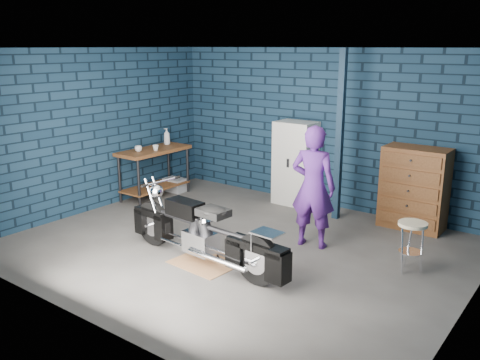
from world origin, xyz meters
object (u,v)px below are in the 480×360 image
object	(u,v)px
motorcycle	(204,228)
shop_stool	(411,247)
locker	(295,163)
tool_chest	(414,188)
workbench	(155,173)
person	(313,187)
storage_bin	(175,185)

from	to	relation	value
motorcycle	shop_stool	xyz separation A→B (m)	(2.20, 1.35, -0.17)
locker	tool_chest	size ratio (longest dim) A/B	1.16
workbench	person	distance (m)	3.52
storage_bin	shop_stool	bearing A→B (deg)	-10.36
workbench	locker	size ratio (longest dim) A/B	0.96
storage_bin	tool_chest	world-z (taller)	tool_chest
workbench	tool_chest	xyz separation A→B (m)	(4.37, 1.20, 0.17)
workbench	motorcycle	distance (m)	3.19
workbench	tool_chest	distance (m)	4.53
workbench	storage_bin	distance (m)	0.60
person	storage_bin	distance (m)	3.64
motorcycle	person	world-z (taller)	person
locker	storage_bin	bearing A→B (deg)	-162.84
motorcycle	workbench	bearing A→B (deg)	151.40
tool_chest	shop_stool	distance (m)	1.69
tool_chest	shop_stool	world-z (taller)	tool_chest
person	tool_chest	size ratio (longest dim) A/B	1.36
motorcycle	storage_bin	world-z (taller)	motorcycle
shop_stool	motorcycle	bearing A→B (deg)	-148.49
workbench	person	world-z (taller)	person
motorcycle	shop_stool	size ratio (longest dim) A/B	3.45
shop_stool	locker	bearing A→B (deg)	148.71
locker	tool_chest	bearing A→B (deg)	0.00
workbench	motorcycle	bearing A→B (deg)	-33.02
workbench	shop_stool	world-z (taller)	workbench
storage_bin	shop_stool	size ratio (longest dim) A/B	0.63
workbench	storage_bin	world-z (taller)	workbench
storage_bin	shop_stool	world-z (taller)	shop_stool
storage_bin	locker	world-z (taller)	locker
locker	workbench	bearing A→B (deg)	-152.26
motorcycle	person	distance (m)	1.63
shop_stool	person	bearing A→B (deg)	179.05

